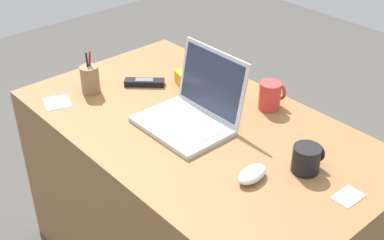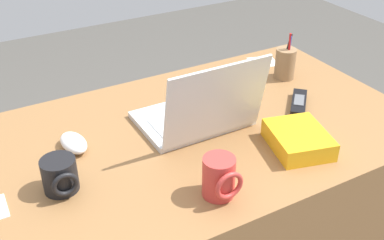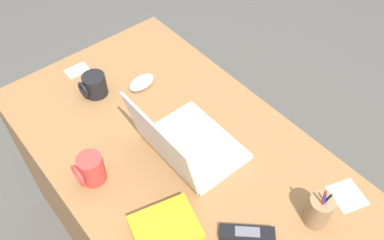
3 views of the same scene
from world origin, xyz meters
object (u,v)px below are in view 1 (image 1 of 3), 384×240
Objects in this scene: snack_bag at (203,79)px; pen_holder at (90,79)px; computer_mouse at (252,174)px; cordless_phone at (144,82)px; coffee_mug_white at (307,159)px; coffee_mug_tall at (270,95)px; laptop at (192,111)px.

pen_holder is at bearing -123.84° from snack_bag.
cordless_phone is (-0.70, 0.12, -0.01)m from computer_mouse.
coffee_mug_tall reaches higher than coffee_mug_white.
cordless_phone is (-0.78, -0.04, -0.03)m from coffee_mug_white.
cordless_phone is at bearing 64.00° from pen_holder.
coffee_mug_tall is at bearing 117.40° from computer_mouse.
cordless_phone is 0.23m from snack_bag.
laptop is 1.77× the size of snack_bag.
coffee_mug_white is at bearing -12.72° from snack_bag.
snack_bag reaches higher than computer_mouse.
coffee_mug_tall reaches higher than computer_mouse.
computer_mouse is at bearing -9.97° from cordless_phone.
snack_bag is at bearing 144.42° from computer_mouse.
coffee_mug_tall is 0.72× the size of cordless_phone.
coffee_mug_tall is 0.61× the size of pen_holder.
laptop reaches higher than coffee_mug_tall.
coffee_mug_tall reaches higher than snack_bag.
coffee_mug_white reaches higher than computer_mouse.
laptop is 2.21× the size of cordless_phone.
computer_mouse is 0.44m from coffee_mug_tall.
computer_mouse is at bearing -28.71° from snack_bag.
laptop is 0.44m from coffee_mug_white.
pen_holder is (-0.54, -0.43, 0.00)m from coffee_mug_tall.
snack_bag reaches higher than cordless_phone.
coffee_mug_white is (0.08, 0.16, 0.02)m from computer_mouse.
computer_mouse is 0.65× the size of pen_holder.
coffee_mug_white reaches higher than snack_bag.
cordless_phone is at bearing -177.42° from coffee_mug_white.
coffee_mug_white is (0.44, 0.08, -0.01)m from laptop.
snack_bag is (-0.19, 0.22, -0.02)m from laptop.
coffee_mug_tall is at bearing 147.83° from coffee_mug_white.
coffee_mug_white is at bearing 56.59° from computer_mouse.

